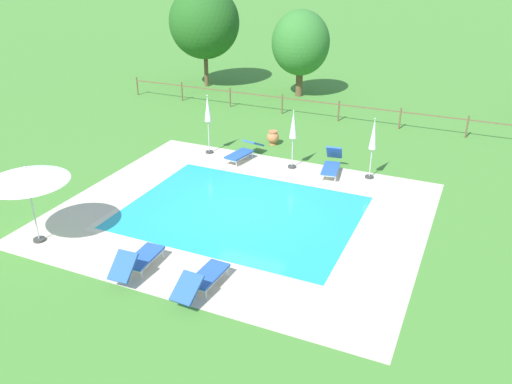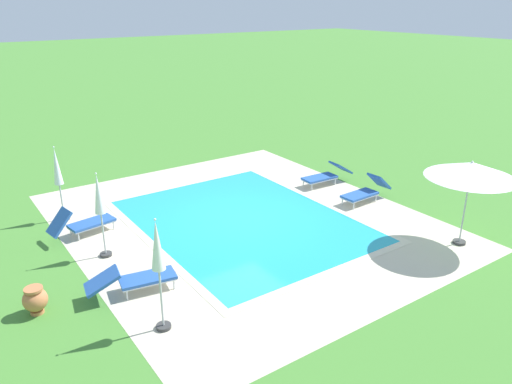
{
  "view_description": "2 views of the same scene",
  "coord_description": "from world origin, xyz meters",
  "px_view_note": "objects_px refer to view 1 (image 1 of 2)",
  "views": [
    {
      "loc": [
        6.85,
        -14.13,
        8.29
      ],
      "look_at": [
        0.32,
        0.5,
        0.6
      ],
      "focal_mm": 37.16,
      "sensor_mm": 36.0,
      "label": 1
    },
    {
      "loc": [
        -11.79,
        7.7,
        6.44
      ],
      "look_at": [
        -0.7,
        -0.01,
        1.18
      ],
      "focal_mm": 34.7,
      "sensor_mm": 36.0,
      "label": 2
    }
  ],
  "objects_px": {
    "patio_umbrella_closed_row_west": "(373,139)",
    "patio_umbrella_closed_row_mid_west": "(293,129)",
    "terracotta_urn_near_fence": "(273,137)",
    "sun_lounger_north_end": "(203,279)",
    "sun_lounger_north_near_steps": "(332,164)",
    "patio_umbrella_closed_row_centre": "(208,113)",
    "sun_lounger_north_mid": "(138,260)",
    "patio_umbrella_open_foreground": "(26,175)",
    "tree_west_mid": "(204,22)",
    "sun_lounger_north_far": "(243,151)",
    "tree_far_west": "(301,43)"
  },
  "relations": [
    {
      "from": "patio_umbrella_open_foreground",
      "to": "sun_lounger_north_end",
      "type": "bearing_deg",
      "value": -1.66
    },
    {
      "from": "sun_lounger_north_mid",
      "to": "terracotta_urn_near_fence",
      "type": "height_order",
      "value": "sun_lounger_north_mid"
    },
    {
      "from": "patio_umbrella_open_foreground",
      "to": "terracotta_urn_near_fence",
      "type": "height_order",
      "value": "patio_umbrella_open_foreground"
    },
    {
      "from": "tree_west_mid",
      "to": "sun_lounger_north_mid",
      "type": "bearing_deg",
      "value": -66.4
    },
    {
      "from": "sun_lounger_north_mid",
      "to": "patio_umbrella_closed_row_centre",
      "type": "distance_m",
      "value": 9.12
    },
    {
      "from": "sun_lounger_north_mid",
      "to": "tree_west_mid",
      "type": "bearing_deg",
      "value": 113.6
    },
    {
      "from": "tree_far_west",
      "to": "sun_lounger_north_mid",
      "type": "bearing_deg",
      "value": -83.52
    },
    {
      "from": "sun_lounger_north_mid",
      "to": "terracotta_urn_near_fence",
      "type": "distance_m",
      "value": 10.71
    },
    {
      "from": "sun_lounger_north_far",
      "to": "sun_lounger_north_end",
      "type": "bearing_deg",
      "value": -71.38
    },
    {
      "from": "sun_lounger_north_mid",
      "to": "sun_lounger_north_far",
      "type": "relative_size",
      "value": 0.93
    },
    {
      "from": "sun_lounger_north_near_steps",
      "to": "sun_lounger_north_mid",
      "type": "bearing_deg",
      "value": -108.27
    },
    {
      "from": "patio_umbrella_closed_row_west",
      "to": "sun_lounger_north_mid",
      "type": "bearing_deg",
      "value": -116.08
    },
    {
      "from": "patio_umbrella_closed_row_west",
      "to": "patio_umbrella_closed_row_mid_west",
      "type": "relative_size",
      "value": 1.01
    },
    {
      "from": "sun_lounger_north_near_steps",
      "to": "terracotta_urn_near_fence",
      "type": "bearing_deg",
      "value": 148.5
    },
    {
      "from": "terracotta_urn_near_fence",
      "to": "tree_west_mid",
      "type": "distance_m",
      "value": 11.56
    },
    {
      "from": "patio_umbrella_closed_row_west",
      "to": "patio_umbrella_closed_row_mid_west",
      "type": "distance_m",
      "value": 3.07
    },
    {
      "from": "sun_lounger_north_near_steps",
      "to": "tree_far_west",
      "type": "xyz_separation_m",
      "value": [
        -5.0,
        10.11,
        2.62
      ]
    },
    {
      "from": "tree_west_mid",
      "to": "patio_umbrella_open_foreground",
      "type": "bearing_deg",
      "value": -76.63
    },
    {
      "from": "sun_lounger_north_end",
      "to": "terracotta_urn_near_fence",
      "type": "xyz_separation_m",
      "value": [
        -2.47,
        10.75,
        -0.02
      ]
    },
    {
      "from": "sun_lounger_north_end",
      "to": "patio_umbrella_closed_row_west",
      "type": "xyz_separation_m",
      "value": [
        2.3,
        8.9,
        1.22
      ]
    },
    {
      "from": "sun_lounger_north_mid",
      "to": "patio_umbrella_closed_row_centre",
      "type": "xyz_separation_m",
      "value": [
        -2.52,
        8.65,
        1.38
      ]
    },
    {
      "from": "patio_umbrella_closed_row_mid_west",
      "to": "tree_west_mid",
      "type": "height_order",
      "value": "tree_west_mid"
    },
    {
      "from": "sun_lounger_north_mid",
      "to": "patio_umbrella_closed_row_west",
      "type": "xyz_separation_m",
      "value": [
        4.33,
        8.85,
        1.21
      ]
    },
    {
      "from": "patio_umbrella_closed_row_centre",
      "to": "tree_west_mid",
      "type": "distance_m",
      "value": 11.61
    },
    {
      "from": "sun_lounger_north_near_steps",
      "to": "patio_umbrella_closed_row_west",
      "type": "distance_m",
      "value": 1.9
    },
    {
      "from": "patio_umbrella_open_foreground",
      "to": "tree_west_mid",
      "type": "height_order",
      "value": "tree_west_mid"
    },
    {
      "from": "sun_lounger_north_mid",
      "to": "patio_umbrella_closed_row_mid_west",
      "type": "bearing_deg",
      "value": 81.58
    },
    {
      "from": "sun_lounger_north_near_steps",
      "to": "patio_umbrella_closed_row_west",
      "type": "xyz_separation_m",
      "value": [
        1.46,
        0.17,
        1.2
      ]
    },
    {
      "from": "sun_lounger_north_near_steps",
      "to": "tree_west_mid",
      "type": "xyz_separation_m",
      "value": [
        -11.0,
        9.92,
        3.42
      ]
    },
    {
      "from": "terracotta_urn_near_fence",
      "to": "sun_lounger_north_end",
      "type": "bearing_deg",
      "value": -77.09
    },
    {
      "from": "sun_lounger_north_end",
      "to": "patio_umbrella_closed_row_centre",
      "type": "height_order",
      "value": "patio_umbrella_closed_row_centre"
    },
    {
      "from": "sun_lounger_north_mid",
      "to": "sun_lounger_north_end",
      "type": "height_order",
      "value": "sun_lounger_north_mid"
    },
    {
      "from": "patio_umbrella_open_foreground",
      "to": "patio_umbrella_closed_row_centre",
      "type": "distance_m",
      "value": 8.63
    },
    {
      "from": "sun_lounger_north_end",
      "to": "patio_umbrella_closed_row_mid_west",
      "type": "xyz_separation_m",
      "value": [
        -0.76,
        8.63,
        1.26
      ]
    },
    {
      "from": "patio_umbrella_closed_row_mid_west",
      "to": "tree_far_west",
      "type": "xyz_separation_m",
      "value": [
        -3.41,
        10.22,
        1.39
      ]
    },
    {
      "from": "sun_lounger_north_end",
      "to": "sun_lounger_north_mid",
      "type": "bearing_deg",
      "value": 178.68
    },
    {
      "from": "sun_lounger_north_mid",
      "to": "patio_umbrella_open_foreground",
      "type": "distance_m",
      "value": 4.15
    },
    {
      "from": "patio_umbrella_closed_row_centre",
      "to": "tree_west_mid",
      "type": "xyz_separation_m",
      "value": [
        -5.61,
        9.96,
        2.05
      ]
    },
    {
      "from": "sun_lounger_north_far",
      "to": "sun_lounger_north_mid",
      "type": "bearing_deg",
      "value": -84.14
    },
    {
      "from": "sun_lounger_north_near_steps",
      "to": "tree_far_west",
      "type": "relative_size",
      "value": 0.41
    },
    {
      "from": "patio_umbrella_open_foreground",
      "to": "tree_west_mid",
      "type": "xyz_separation_m",
      "value": [
        -4.39,
        18.49,
        1.62
      ]
    },
    {
      "from": "patio_umbrella_open_foreground",
      "to": "terracotta_urn_near_fence",
      "type": "distance_m",
      "value": 11.24
    },
    {
      "from": "patio_umbrella_closed_row_west",
      "to": "patio_umbrella_closed_row_mid_west",
      "type": "xyz_separation_m",
      "value": [
        -3.06,
        -0.27,
        0.03
      ]
    },
    {
      "from": "sun_lounger_north_mid",
      "to": "tree_west_mid",
      "type": "distance_m",
      "value": 20.59
    },
    {
      "from": "sun_lounger_north_end",
      "to": "patio_umbrella_open_foreground",
      "type": "bearing_deg",
      "value": 178.34
    },
    {
      "from": "sun_lounger_north_far",
      "to": "tree_west_mid",
      "type": "bearing_deg",
      "value": 125.92
    },
    {
      "from": "sun_lounger_north_far",
      "to": "patio_umbrella_closed_row_mid_west",
      "type": "distance_m",
      "value": 2.5
    },
    {
      "from": "sun_lounger_north_near_steps",
      "to": "patio_umbrella_closed_row_centre",
      "type": "bearing_deg",
      "value": -179.66
    },
    {
      "from": "sun_lounger_north_far",
      "to": "patio_umbrella_open_foreground",
      "type": "relative_size",
      "value": 0.88
    },
    {
      "from": "patio_umbrella_open_foreground",
      "to": "patio_umbrella_closed_row_mid_west",
      "type": "xyz_separation_m",
      "value": [
        5.01,
        8.46,
        -0.57
      ]
    }
  ]
}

